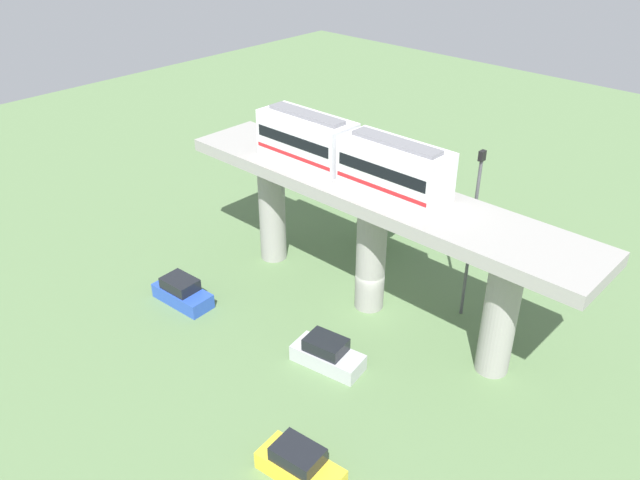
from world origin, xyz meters
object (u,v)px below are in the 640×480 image
parked_car_yellow (300,465)px  signal_post (472,230)px  parked_car_blue (182,292)px  tree_near_viaduct (380,199)px  tree_mid_lot (352,163)px  parked_car_silver (327,354)px  train (348,153)px

parked_car_yellow → signal_post: bearing=-1.6°
parked_car_blue → tree_near_viaduct: tree_near_viaduct is taller
tree_mid_lot → parked_car_blue: bearing=-173.2°
signal_post → parked_car_silver: bearing=162.6°
parked_car_silver → tree_mid_lot: bearing=27.4°
tree_mid_lot → parked_car_silver: bearing=-143.0°
parked_car_blue → signal_post: size_ratio=0.38×
parked_car_yellow → tree_near_viaduct: (19.57, 10.88, 3.15)m
parked_car_blue → tree_mid_lot: tree_mid_lot is taller
parked_car_silver → tree_near_viaduct: 14.68m
tree_mid_lot → parked_car_yellow: bearing=-144.0°
train → signal_post: 8.79m
parked_car_blue → tree_mid_lot: (20.06, 2.39, 2.29)m
signal_post → parked_car_yellow: bearing=-175.0°
parked_car_blue → signal_post: 19.13m
parked_car_silver → signal_post: (9.60, -3.01, 5.43)m
parked_car_silver → parked_car_blue: 11.41m
tree_near_viaduct → signal_post: signal_post is taller
parked_car_yellow → tree_near_viaduct: size_ratio=0.77×
parked_car_silver → parked_car_yellow: bearing=-156.3°
parked_car_yellow → signal_post: 17.30m
parked_car_silver → signal_post: size_ratio=0.39×
tree_near_viaduct → signal_post: 10.24m
tree_near_viaduct → parked_car_silver: bearing=-153.3°
signal_post → train: bearing=115.8°
train → parked_car_blue: train is taller
train → parked_car_silver: (-6.20, -4.02, -9.47)m
parked_car_blue → tree_near_viaduct: size_ratio=0.76×
parked_car_blue → tree_mid_lot: size_ratio=0.88×
tree_near_viaduct → train: bearing=-159.8°
parked_car_silver → signal_post: signal_post is taller
parked_car_yellow → tree_near_viaduct: bearing=22.5°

